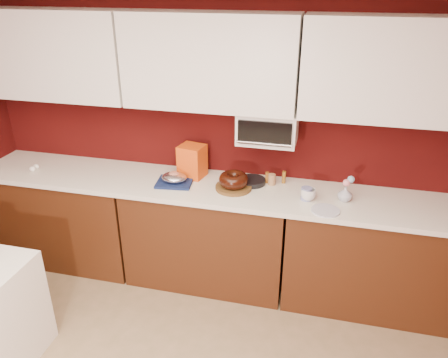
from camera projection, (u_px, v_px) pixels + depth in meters
wall_back at (216, 132)px, 3.63m from camera, size 4.00×0.02×2.50m
base_cabinet_left at (68, 216)px, 4.00m from camera, size 1.31×0.58×0.86m
base_cabinet_center at (208, 235)px, 3.71m from camera, size 1.31×0.58×0.86m
base_cabinet_right at (371, 257)px, 3.42m from camera, size 1.31×0.58×0.86m
countertop at (207, 187)px, 3.52m from camera, size 4.00×0.62×0.04m
upper_cabinet_left at (51, 55)px, 3.52m from camera, size 1.31×0.33×0.70m
upper_cabinet_center at (210, 62)px, 3.23m from camera, size 1.31×0.33×0.70m
upper_cabinet_right at (400, 70)px, 2.94m from camera, size 1.31×0.33×0.70m
toaster_oven at (268, 127)px, 3.35m from camera, size 0.45×0.30×0.25m
toaster_oven_door at (264, 133)px, 3.21m from camera, size 0.40×0.02×0.18m
toaster_oven_handle at (264, 144)px, 3.23m from camera, size 0.42×0.02×0.02m
cake_base at (234, 187)px, 3.44m from camera, size 0.29×0.29×0.03m
bundt_cake at (234, 180)px, 3.41m from camera, size 0.28×0.28×0.09m
navy_towel at (175, 182)px, 3.53m from camera, size 0.31×0.27×0.02m
foil_ham_nest at (174, 177)px, 3.51m from camera, size 0.25×0.23×0.08m
roasted_ham at (174, 175)px, 3.50m from camera, size 0.10×0.09×0.06m
pandoro_box at (192, 161)px, 3.61m from camera, size 0.23×0.22×0.27m
dark_pan at (252, 181)px, 3.53m from camera, size 0.24×0.24×0.04m
coffee_mug at (308, 193)px, 3.26m from camera, size 0.13×0.13×0.11m
blue_jar at (306, 194)px, 3.27m from camera, size 0.10×0.10×0.10m
flower_vase at (345, 193)px, 3.24m from camera, size 0.11×0.11×0.13m
flower_pink at (346, 183)px, 3.21m from camera, size 0.05×0.05×0.05m
flower_blue at (351, 179)px, 3.21m from camera, size 0.05×0.05×0.05m
china_plate at (326, 211)px, 3.12m from camera, size 0.26×0.26×0.01m
amber_bottle at (267, 178)px, 3.53m from camera, size 0.03×0.03×0.09m
paper_cup at (272, 179)px, 3.50m from camera, size 0.06×0.06×0.09m
egg_left at (33, 169)px, 3.75m from camera, size 0.07×0.06×0.04m
egg_right at (36, 166)px, 3.80m from camera, size 0.06×0.05×0.04m
amber_bottle_tall at (284, 177)px, 3.52m from camera, size 0.04×0.04×0.10m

